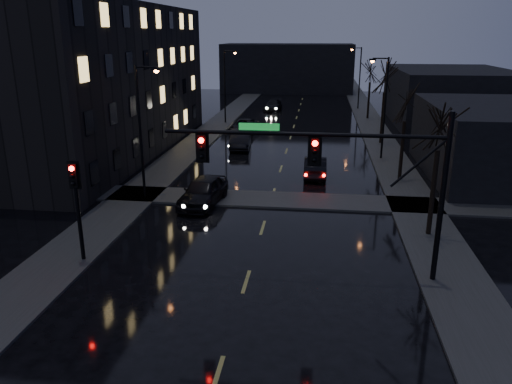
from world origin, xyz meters
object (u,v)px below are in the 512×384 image
(oncoming_car_b, at_px, (240,139))
(oncoming_car_d, at_px, (273,106))
(oncoming_car_a, at_px, (203,191))
(oncoming_car_c, at_px, (244,126))
(lead_car, at_px, (315,167))

(oncoming_car_b, relative_size, oncoming_car_d, 1.03)
(oncoming_car_a, height_order, oncoming_car_c, oncoming_car_a)
(oncoming_car_c, bearing_deg, oncoming_car_a, -82.55)
(oncoming_car_d, xyz_separation_m, lead_car, (5.93, -30.84, 0.04))
(oncoming_car_a, height_order, lead_car, oncoming_car_a)
(oncoming_car_c, xyz_separation_m, oncoming_car_d, (1.49, 15.27, -0.01))
(oncoming_car_a, relative_size, oncoming_car_c, 0.99)
(oncoming_car_a, distance_m, lead_car, 9.54)
(oncoming_car_a, bearing_deg, oncoming_car_d, 95.73)
(oncoming_car_b, relative_size, lead_car, 1.10)
(oncoming_car_c, distance_m, oncoming_car_d, 15.34)
(oncoming_car_a, relative_size, oncoming_car_d, 1.04)
(oncoming_car_b, height_order, lead_car, oncoming_car_b)
(oncoming_car_a, distance_m, oncoming_car_c, 22.58)
(oncoming_car_c, bearing_deg, oncoming_car_d, 89.52)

